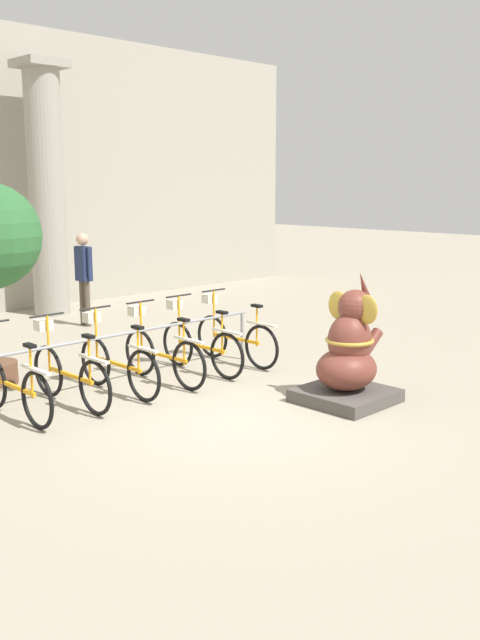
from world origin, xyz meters
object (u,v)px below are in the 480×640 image
at_px(bicycle_0, 12,384).
at_px(bicycle_4, 200,344).
at_px(bicycle_2, 117,362).
at_px(person_pedestrian, 84,270).
at_px(elephant_statue, 349,358).
at_px(bicycle_1, 69,373).
at_px(bicycle_3, 162,353).
at_px(bicycle_5, 234,337).

bearing_deg(bicycle_0, bicycle_4, -0.26).
bearing_deg(bicycle_2, person_pedestrian, 62.20).
height_order(bicycle_4, elephant_statue, elephant_statue).
distance_m(bicycle_1, bicycle_2, 0.74).
relative_size(bicycle_1, bicycle_4, 1.00).
bearing_deg(bicycle_3, elephant_statue, -64.70).
distance_m(bicycle_2, bicycle_5, 2.22).
relative_size(bicycle_0, bicycle_5, 1.00).
bearing_deg(person_pedestrian, bicycle_2, -117.80).
relative_size(bicycle_3, person_pedestrian, 0.97).
relative_size(bicycle_4, person_pedestrian, 0.97).
bearing_deg(bicycle_3, bicycle_4, 2.80).
distance_m(bicycle_3, bicycle_4, 0.74).
bearing_deg(bicycle_5, bicycle_0, -179.77).
height_order(bicycle_0, bicycle_1, same).
distance_m(bicycle_5, person_pedestrian, 4.18).
distance_m(bicycle_3, bicycle_5, 1.48).
bearing_deg(elephant_statue, person_pedestrian, 87.07).
bearing_deg(bicycle_4, bicycle_2, -179.60).
bearing_deg(bicycle_5, person_pedestrian, 90.29).
bearing_deg(elephant_statue, bicycle_2, 127.81).
relative_size(bicycle_4, elephant_statue, 1.05).
xyz_separation_m(bicycle_4, elephant_statue, (0.38, -2.41, 0.15)).
bearing_deg(bicycle_2, bicycle_0, 179.08).
bearing_deg(elephant_statue, bicycle_3, 115.30).
height_order(bicycle_0, bicycle_4, same).
relative_size(bicycle_1, elephant_statue, 1.05).
bearing_deg(bicycle_1, bicycle_3, -0.24).
height_order(bicycle_1, person_pedestrian, person_pedestrian).
bearing_deg(elephant_statue, bicycle_5, 81.65).
relative_size(bicycle_2, bicycle_4, 1.00).
height_order(bicycle_4, person_pedestrian, person_pedestrian).
xyz_separation_m(bicycle_1, bicycle_4, (2.22, 0.03, 0.00)).
distance_m(bicycle_1, elephant_statue, 3.52).
xyz_separation_m(bicycle_2, bicycle_5, (2.22, 0.04, 0.00)).
bearing_deg(bicycle_4, bicycle_1, -179.22).
xyz_separation_m(bicycle_0, bicycle_3, (2.22, -0.05, 0.00)).
bearing_deg(person_pedestrian, bicycle_4, -99.80).
xyz_separation_m(bicycle_0, bicycle_4, (2.95, -0.01, 0.00)).
distance_m(bicycle_1, person_pedestrian, 5.15).
relative_size(bicycle_0, bicycle_3, 1.00).
distance_m(bicycle_2, elephant_statue, 3.04).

